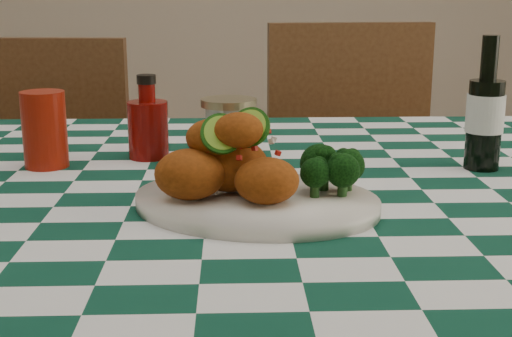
{
  "coord_description": "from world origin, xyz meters",
  "views": [
    {
      "loc": [
        0.03,
        -1.04,
        1.07
      ],
      "look_at": [
        0.06,
        -0.15,
        0.84
      ],
      "focal_mm": 50.0,
      "sensor_mm": 36.0,
      "label": 1
    }
  ],
  "objects_px": {
    "plate": "(256,202)",
    "mason_jar": "(229,132)",
    "fried_chicken_pile": "(239,155)",
    "ketchup_bottle": "(148,117)",
    "wooden_chair_right": "(364,221)",
    "beer_bottle": "(486,103)",
    "red_tumbler": "(45,130)",
    "wooden_chair_left": "(34,229)"
  },
  "relations": [
    {
      "from": "wooden_chair_right",
      "to": "wooden_chair_left",
      "type": "bearing_deg",
      "value": 174.57
    },
    {
      "from": "fried_chicken_pile",
      "to": "mason_jar",
      "type": "xyz_separation_m",
      "value": [
        -0.01,
        0.24,
        -0.02
      ]
    },
    {
      "from": "ketchup_bottle",
      "to": "beer_bottle",
      "type": "distance_m",
      "value": 0.55
    },
    {
      "from": "plate",
      "to": "red_tumbler",
      "type": "relative_size",
      "value": 2.65
    },
    {
      "from": "plate",
      "to": "wooden_chair_left",
      "type": "height_order",
      "value": "wooden_chair_left"
    },
    {
      "from": "plate",
      "to": "wooden_chair_right",
      "type": "height_order",
      "value": "wooden_chair_right"
    },
    {
      "from": "fried_chicken_pile",
      "to": "ketchup_bottle",
      "type": "bearing_deg",
      "value": 117.02
    },
    {
      "from": "mason_jar",
      "to": "wooden_chair_left",
      "type": "bearing_deg",
      "value": 129.67
    },
    {
      "from": "fried_chicken_pile",
      "to": "wooden_chair_right",
      "type": "distance_m",
      "value": 0.96
    },
    {
      "from": "wooden_chair_right",
      "to": "beer_bottle",
      "type": "bearing_deg",
      "value": -87.88
    },
    {
      "from": "beer_bottle",
      "to": "wooden_chair_left",
      "type": "bearing_deg",
      "value": 144.77
    },
    {
      "from": "beer_bottle",
      "to": "wooden_chair_right",
      "type": "height_order",
      "value": "beer_bottle"
    },
    {
      "from": "red_tumbler",
      "to": "wooden_chair_right",
      "type": "height_order",
      "value": "wooden_chair_right"
    },
    {
      "from": "wooden_chair_left",
      "to": "fried_chicken_pile",
      "type": "bearing_deg",
      "value": -54.93
    },
    {
      "from": "mason_jar",
      "to": "beer_bottle",
      "type": "relative_size",
      "value": 0.52
    },
    {
      "from": "beer_bottle",
      "to": "wooden_chair_right",
      "type": "xyz_separation_m",
      "value": [
        -0.07,
        0.62,
        -0.4
      ]
    },
    {
      "from": "fried_chicken_pile",
      "to": "mason_jar",
      "type": "distance_m",
      "value": 0.24
    },
    {
      "from": "mason_jar",
      "to": "wooden_chair_right",
      "type": "relative_size",
      "value": 0.11
    },
    {
      "from": "red_tumbler",
      "to": "mason_jar",
      "type": "distance_m",
      "value": 0.3
    },
    {
      "from": "red_tumbler",
      "to": "wooden_chair_left",
      "type": "height_order",
      "value": "wooden_chair_left"
    },
    {
      "from": "fried_chicken_pile",
      "to": "red_tumbler",
      "type": "bearing_deg",
      "value": 142.51
    },
    {
      "from": "plate",
      "to": "mason_jar",
      "type": "relative_size",
      "value": 2.97
    },
    {
      "from": "mason_jar",
      "to": "wooden_chair_left",
      "type": "xyz_separation_m",
      "value": [
        -0.5,
        0.6,
        -0.37
      ]
    },
    {
      "from": "red_tumbler",
      "to": "wooden_chair_right",
      "type": "distance_m",
      "value": 0.93
    },
    {
      "from": "mason_jar",
      "to": "beer_bottle",
      "type": "height_order",
      "value": "beer_bottle"
    },
    {
      "from": "red_tumbler",
      "to": "ketchup_bottle",
      "type": "bearing_deg",
      "value": 20.04
    },
    {
      "from": "wooden_chair_right",
      "to": "red_tumbler",
      "type": "bearing_deg",
      "value": -141.45
    },
    {
      "from": "ketchup_bottle",
      "to": "mason_jar",
      "type": "distance_m",
      "value": 0.15
    },
    {
      "from": "fried_chicken_pile",
      "to": "red_tumbler",
      "type": "distance_m",
      "value": 0.39
    },
    {
      "from": "mason_jar",
      "to": "wooden_chair_left",
      "type": "height_order",
      "value": "wooden_chair_left"
    },
    {
      "from": "mason_jar",
      "to": "wooden_chair_right",
      "type": "xyz_separation_m",
      "value": [
        0.34,
        0.58,
        -0.35
      ]
    },
    {
      "from": "ketchup_bottle",
      "to": "red_tumbler",
      "type": "bearing_deg",
      "value": -159.96
    },
    {
      "from": "wooden_chair_left",
      "to": "wooden_chair_right",
      "type": "xyz_separation_m",
      "value": [
        0.84,
        -0.02,
        0.02
      ]
    },
    {
      "from": "beer_bottle",
      "to": "ketchup_bottle",
      "type": "bearing_deg",
      "value": 170.15
    },
    {
      "from": "red_tumbler",
      "to": "ketchup_bottle",
      "type": "height_order",
      "value": "ketchup_bottle"
    },
    {
      "from": "fried_chicken_pile",
      "to": "beer_bottle",
      "type": "height_order",
      "value": "beer_bottle"
    },
    {
      "from": "beer_bottle",
      "to": "wooden_chair_left",
      "type": "xyz_separation_m",
      "value": [
        -0.91,
        0.64,
        -0.42
      ]
    },
    {
      "from": "plate",
      "to": "ketchup_bottle",
      "type": "height_order",
      "value": "ketchup_bottle"
    },
    {
      "from": "fried_chicken_pile",
      "to": "ketchup_bottle",
      "type": "relative_size",
      "value": 1.21
    },
    {
      "from": "ketchup_bottle",
      "to": "plate",
      "type": "bearing_deg",
      "value": -59.66
    },
    {
      "from": "ketchup_bottle",
      "to": "mason_jar",
      "type": "height_order",
      "value": "ketchup_bottle"
    },
    {
      "from": "plate",
      "to": "wooden_chair_right",
      "type": "relative_size",
      "value": 0.33
    }
  ]
}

